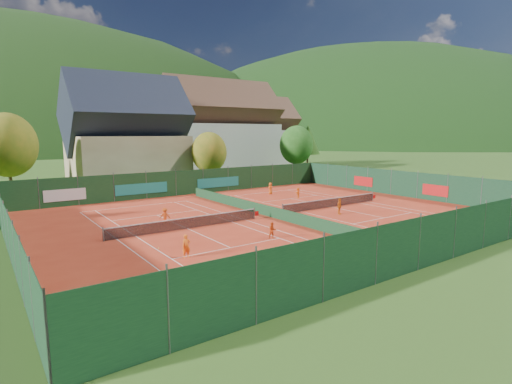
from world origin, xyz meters
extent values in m
plane|color=#2E531A|center=(0.00, 0.00, -0.02)|extent=(600.00, 600.00, 0.00)
cube|color=#B8311B|center=(0.00, 0.00, 0.01)|extent=(40.00, 32.00, 0.01)
cube|color=white|center=(-8.00, 11.88, 0.01)|extent=(10.97, 0.06, 0.00)
cube|color=white|center=(-8.00, -11.88, 0.01)|extent=(10.97, 0.06, 0.00)
cube|color=white|center=(-13.48, 0.00, 0.01)|extent=(0.06, 23.77, 0.00)
cube|color=white|center=(-2.51, 0.00, 0.01)|extent=(0.06, 23.77, 0.00)
cube|color=white|center=(-12.12, 0.00, 0.01)|extent=(0.06, 23.77, 0.00)
cube|color=white|center=(-3.88, 0.00, 0.01)|extent=(0.06, 23.77, 0.00)
cube|color=white|center=(-8.00, 6.40, 0.01)|extent=(8.23, 0.06, 0.00)
cube|color=white|center=(-8.00, -6.40, 0.01)|extent=(8.23, 0.06, 0.00)
cube|color=white|center=(-8.00, 0.00, 0.01)|extent=(0.06, 12.80, 0.00)
cube|color=white|center=(8.00, 11.88, 0.01)|extent=(10.97, 0.06, 0.00)
cube|color=white|center=(8.00, -11.88, 0.01)|extent=(10.97, 0.06, 0.00)
cube|color=white|center=(2.51, 0.00, 0.01)|extent=(0.06, 23.77, 0.00)
cube|color=white|center=(13.48, 0.00, 0.01)|extent=(0.06, 23.77, 0.00)
cube|color=white|center=(3.88, 0.00, 0.01)|extent=(0.06, 23.77, 0.00)
cube|color=white|center=(12.12, 0.00, 0.01)|extent=(0.06, 23.77, 0.00)
cube|color=white|center=(8.00, 6.40, 0.01)|extent=(8.23, 0.06, 0.00)
cube|color=white|center=(8.00, -6.40, 0.01)|extent=(8.23, 0.06, 0.00)
cube|color=white|center=(8.00, 0.00, 0.01)|extent=(0.06, 12.80, 0.00)
cylinder|color=#59595B|center=(-14.40, 0.00, 0.51)|extent=(0.10, 0.10, 1.02)
cylinder|color=#59595B|center=(-1.60, 0.00, 0.51)|extent=(0.10, 0.10, 1.02)
cube|color=black|center=(-8.00, 0.00, 0.46)|extent=(12.80, 0.02, 0.86)
cube|color=white|center=(-8.00, 0.00, 0.89)|extent=(12.80, 0.04, 0.06)
cube|color=red|center=(-1.35, 0.00, 0.45)|extent=(0.40, 0.04, 0.40)
cylinder|color=#59595B|center=(1.60, 0.00, 0.51)|extent=(0.10, 0.10, 1.02)
cylinder|color=#59595B|center=(14.40, 0.00, 0.51)|extent=(0.10, 0.10, 1.02)
cube|color=black|center=(8.00, 0.00, 0.46)|extent=(12.80, 0.02, 0.86)
cube|color=white|center=(8.00, 0.00, 0.89)|extent=(12.80, 0.04, 0.06)
cube|color=red|center=(14.65, 0.00, 0.45)|extent=(0.40, 0.04, 0.40)
cube|color=#14391F|center=(0.00, 0.00, 0.50)|extent=(0.03, 28.80, 1.00)
cube|color=#163C1C|center=(0.00, 16.00, 1.50)|extent=(40.00, 0.04, 3.00)
cube|color=teal|center=(-6.00, 15.94, 1.20)|extent=(6.00, 0.03, 1.20)
cube|color=teal|center=(4.00, 15.94, 1.20)|extent=(6.00, 0.03, 1.20)
cube|color=silver|center=(-14.00, 15.94, 1.20)|extent=(4.00, 0.03, 1.20)
cube|color=#14391E|center=(0.00, -16.00, 1.50)|extent=(40.00, 0.04, 3.00)
cube|color=#12321C|center=(-20.00, 0.00, 1.50)|extent=(0.04, 32.00, 3.00)
cube|color=#133420|center=(20.00, 0.00, 1.50)|extent=(0.04, 32.00, 3.00)
cube|color=#B21414|center=(19.94, -4.00, 1.20)|extent=(0.03, 3.00, 1.20)
cube|color=#B21414|center=(19.94, 6.00, 1.20)|extent=(0.03, 3.00, 1.20)
cube|color=beige|center=(-3.00, 30.00, 3.50)|extent=(15.00, 12.00, 7.00)
cube|color=#1E2333|center=(-3.00, 30.00, 10.00)|extent=(16.20, 12.00, 12.00)
cube|color=silver|center=(16.00, 36.00, 4.50)|extent=(20.00, 11.00, 9.00)
cube|color=brown|center=(16.00, 36.00, 11.75)|extent=(21.60, 11.00, 11.00)
cube|color=silver|center=(30.00, 44.00, 4.00)|extent=(16.00, 10.00, 8.00)
cube|color=brown|center=(30.00, 44.00, 10.50)|extent=(17.28, 10.00, 10.00)
cylinder|color=#402D17|center=(-18.00, 26.00, 1.57)|extent=(0.36, 0.36, 3.15)
ellipsoid|color=olive|center=(-18.00, 26.00, 6.07)|extent=(6.44, 6.44, 7.40)
cylinder|color=#453118|center=(6.00, 22.00, 1.22)|extent=(0.36, 0.36, 2.45)
ellipsoid|color=olive|center=(6.00, 22.00, 4.72)|extent=(5.01, 5.01, 5.76)
cylinder|color=#4B361A|center=(24.00, 24.00, 1.40)|extent=(0.36, 0.36, 2.80)
ellipsoid|color=#225B1A|center=(24.00, 24.00, 5.40)|extent=(5.72, 5.72, 6.58)
cylinder|color=#462A19|center=(34.00, 32.00, 1.57)|extent=(0.36, 0.36, 3.15)
cone|color=#295618|center=(34.00, 32.00, 6.07)|extent=(5.04, 5.04, 5.85)
cylinder|color=#432718|center=(26.00, 40.00, 1.75)|extent=(0.36, 0.36, 3.50)
ellipsoid|color=olive|center=(26.00, 40.00, 6.75)|extent=(7.15, 7.15, 8.22)
ellipsoid|color=black|center=(10.00, 300.00, -42.35)|extent=(440.00, 440.00, 242.00)
ellipsoid|color=black|center=(240.00, 190.00, -38.57)|extent=(380.00, 380.00, 220.40)
cylinder|color=slate|center=(10.13, -12.78, 0.40)|extent=(0.02, 0.02, 0.80)
cylinder|color=slate|center=(10.43, -12.78, 0.40)|extent=(0.02, 0.02, 0.80)
cylinder|color=slate|center=(10.13, -12.48, 0.40)|extent=(0.02, 0.02, 0.80)
cylinder|color=slate|center=(10.43, -12.48, 0.40)|extent=(0.02, 0.02, 0.80)
cube|color=slate|center=(10.28, -12.63, 0.55)|extent=(0.34, 0.34, 0.30)
ellipsoid|color=#CCD833|center=(10.28, -12.63, 0.58)|extent=(0.28, 0.28, 0.16)
sphere|color=#CCD833|center=(-11.92, -3.82, 0.03)|extent=(0.07, 0.07, 0.07)
sphere|color=#CCD833|center=(4.81, -7.27, 0.03)|extent=(0.07, 0.07, 0.07)
sphere|color=#CCD833|center=(4.55, 2.36, 0.03)|extent=(0.07, 0.07, 0.07)
sphere|color=#CCD833|center=(-6.74, 5.11, 0.03)|extent=(0.07, 0.07, 0.07)
sphere|color=#CCD833|center=(7.61, -0.07, 0.03)|extent=(0.07, 0.07, 0.07)
imported|color=orange|center=(-11.26, -6.63, 0.72)|extent=(0.54, 0.38, 1.43)
imported|color=#CA4012|center=(-4.35, -6.17, 0.60)|extent=(0.71, 0.64, 1.20)
imported|color=#D94913|center=(-8.77, 2.66, 0.68)|extent=(1.00, 0.80, 1.35)
imported|color=orange|center=(5.93, -2.97, 0.75)|extent=(0.95, 0.69, 1.49)
imported|color=#E05813|center=(8.10, 10.39, 0.72)|extent=(0.81, 0.66, 1.44)
imported|color=orange|center=(9.06, 6.38, 0.60)|extent=(1.13, 0.89, 1.20)
camera|label=1|loc=(-21.27, -28.08, 7.51)|focal=28.00mm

